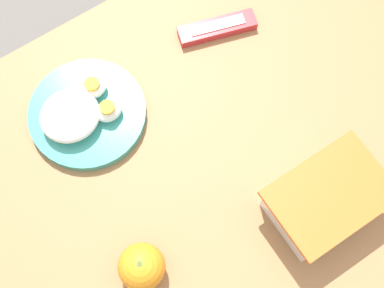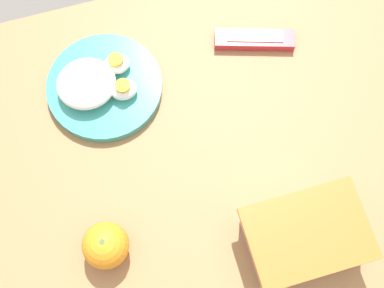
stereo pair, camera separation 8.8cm
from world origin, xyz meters
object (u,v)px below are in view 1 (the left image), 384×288
food_container (325,201)px  candy_bar (217,28)px  rice_plate (83,113)px  orange_fruit (142,267)px

food_container → candy_bar: food_container is taller
rice_plate → candy_bar: (-0.29, -0.02, -0.01)m
orange_fruit → candy_bar: 0.45m
food_container → candy_bar: bearing=-96.8°
food_container → orange_fruit: food_container is taller
food_container → orange_fruit: bearing=-13.8°
orange_fruit → food_container: bearing=166.2°
rice_plate → candy_bar: 0.29m
orange_fruit → candy_bar: orange_fruit is taller
orange_fruit → rice_plate: 0.28m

